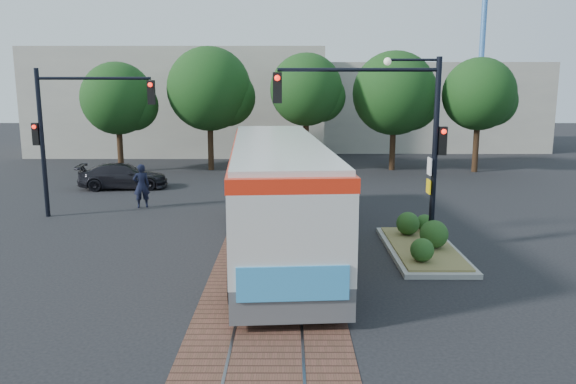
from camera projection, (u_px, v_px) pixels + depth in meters
The scene contains 11 objects.
ground at pixel (276, 244), 19.23m from camera, with size 120.00×120.00×0.00m, color black.
trackbed at pixel (278, 216), 23.15m from camera, with size 3.60×40.00×0.02m.
tree_row at pixel (301, 93), 34.42m from camera, with size 26.40×5.60×7.67m.
warehouses at pixel (277, 103), 46.73m from camera, with size 40.00×13.00×8.00m.
crane at pixel (484, 22), 50.50m from camera, with size 8.00×0.50×18.00m.
city_bus at pixel (277, 188), 18.49m from camera, with size 3.79×13.55×3.58m.
traffic_island at pixel (423, 242), 18.27m from camera, with size 2.20×5.20×1.13m.
signal_pole_main at pixel (397, 124), 17.64m from camera, with size 5.49×0.46×6.00m.
signal_pole_left at pixel (69, 122), 22.44m from camera, with size 4.99×0.34×6.00m.
officer at pixel (141, 186), 24.67m from camera, with size 0.71×0.46×1.94m, color black.
parked_car at pixel (123, 176), 29.24m from camera, with size 1.84×4.53×1.31m, color black.
Camera 1 is at (0.47, -18.54, 5.40)m, focal length 35.00 mm.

